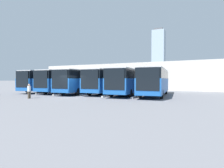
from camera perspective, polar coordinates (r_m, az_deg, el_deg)
The scene contains 15 objects.
ground_plane at distance 21.24m, azimuth -13.12°, elevation -4.08°, with size 600.00×600.00×0.00m, color slate.
bus_0 at distance 22.60m, azimuth 13.83°, elevation 0.98°, with size 3.41×11.26×3.35m.
curb_divider_0 at distance 21.53m, azimuth 8.40°, elevation -3.79°, with size 0.24×5.97×0.15m, color #B2B2AD.
bus_1 at distance 23.37m, azimuth 5.41°, elevation 1.03°, with size 3.41×11.26×3.35m.
curb_divider_1 at distance 22.61m, azimuth -0.16°, elevation -3.52°, with size 0.24×5.97×0.15m, color #B2B2AD.
bus_2 at distance 25.35m, azimuth -1.44°, elevation 1.07°, with size 3.41×11.26×3.35m.
curb_divider_2 at distance 24.85m, azimuth -6.72°, elevation -3.08°, with size 0.24×5.97×0.15m, color #B2B2AD.
bus_3 at distance 26.17m, azimuth -9.31°, elevation 1.07°, with size 3.41×11.26×3.35m.
curb_divider_3 at distance 25.99m, azimuth -14.50°, elevation -2.92°, with size 0.24×5.97×0.15m, color #B2B2AD.
bus_4 at distance 28.49m, azimuth -14.72°, elevation 1.07°, with size 3.41×11.26×3.35m.
curb_divider_4 at distance 28.52m, azimuth -19.48°, elevation -2.57°, with size 0.24×5.97×0.15m, color #B2B2AD.
bus_5 at distance 30.84m, azimuth -19.61°, elevation 1.06°, with size 3.41×11.26×3.35m.
pedestrian at distance 20.81m, azimuth -25.44°, elevation -1.98°, with size 0.35×0.37×1.56m.
station_building at distance 41.41m, azimuth 6.85°, elevation 2.42°, with size 41.28×14.58×5.41m.
office_tower at distance 229.62m, azimuth 14.99°, elevation 8.95°, with size 14.88×14.88×65.48m.
Camera 1 is at (-13.17, 16.54, 2.04)m, focal length 28.00 mm.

